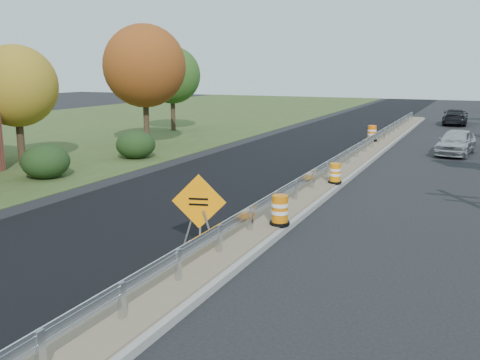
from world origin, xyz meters
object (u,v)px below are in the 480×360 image
at_px(caution_sign, 199,230).
at_px(barrel_median_near, 280,211).
at_px(car_dark_far, 455,117).
at_px(car_silver, 456,142).
at_px(barrel_median_mid, 335,174).
at_px(barrel_median_far, 372,134).

relative_size(caution_sign, barrel_median_near, 2.31).
relative_size(barrel_median_near, car_dark_far, 0.18).
xyz_separation_m(caution_sign, car_silver, (5.41, 19.84, 0.20)).
height_order(car_silver, car_dark_far, car_silver).
bearing_deg(car_dark_far, barrel_median_mid, 82.91).
distance_m(caution_sign, car_dark_far, 37.44).
distance_m(barrel_median_near, barrel_median_far, 19.77).
height_order(barrel_median_near, barrel_median_mid, barrel_median_near).
relative_size(caution_sign, barrel_median_far, 2.07).
height_order(barrel_median_far, car_dark_far, car_dark_far).
bearing_deg(barrel_median_far, barrel_median_mid, -85.29).
distance_m(caution_sign, barrel_median_near, 2.70).
relative_size(barrel_median_far, car_silver, 0.23).
distance_m(barrel_median_far, car_silver, 5.50).
bearing_deg(barrel_median_near, barrel_median_mid, 90.00).
height_order(caution_sign, barrel_median_near, caution_sign).
height_order(caution_sign, car_dark_far, caution_sign).
relative_size(barrel_median_near, car_silver, 0.21).
xyz_separation_m(barrel_median_near, car_dark_far, (3.05, 34.90, 0.05)).
bearing_deg(barrel_median_far, barrel_median_near, -86.81).
distance_m(barrel_median_near, barrel_median_mid, 6.39).
bearing_deg(barrel_median_far, caution_sign, -90.91).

